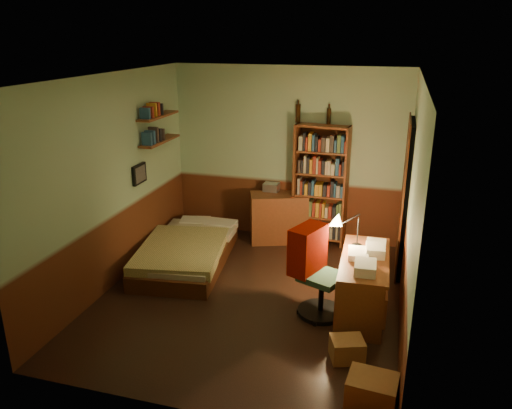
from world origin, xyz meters
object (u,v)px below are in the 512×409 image
(bed, at_px, (187,244))
(cardboard_box_a, at_px, (372,393))
(desk, at_px, (363,285))
(dresser, at_px, (279,218))
(desk_lamp, at_px, (359,220))
(cardboard_box_b, at_px, (347,349))
(mini_stereo, at_px, (271,187))
(bookshelf, at_px, (320,186))
(office_chair, at_px, (322,272))

(bed, xyz_separation_m, cardboard_box_a, (2.64, -2.20, -0.13))
(desk, height_order, cardboard_box_a, desk)
(dresser, distance_m, desk_lamp, 2.02)
(cardboard_box_a, distance_m, cardboard_box_b, 0.69)
(bed, relative_size, cardboard_box_a, 4.65)
(mini_stereo, distance_m, desk, 2.47)
(desk, relative_size, cardboard_box_b, 4.01)
(desk, bearing_deg, bookshelf, 112.00)
(bookshelf, xyz_separation_m, desk, (0.80, -1.82, -0.56))
(bookshelf, bearing_deg, cardboard_box_a, -66.22)
(mini_stereo, xyz_separation_m, cardboard_box_a, (1.75, -3.44, -0.66))
(bed, bearing_deg, cardboard_box_a, -46.75)
(mini_stereo, xyz_separation_m, desk_lamp, (1.43, -1.57, 0.19))
(office_chair, bearing_deg, cardboard_box_b, -40.60)
(desk, height_order, office_chair, office_chair)
(dresser, xyz_separation_m, cardboard_box_b, (1.33, -2.68, -0.26))
(bed, bearing_deg, desk, -21.32)
(bookshelf, relative_size, cardboard_box_a, 4.37)
(bookshelf, xyz_separation_m, office_chair, (0.35, -2.02, -0.37))
(mini_stereo, bearing_deg, bed, -123.36)
(bookshelf, bearing_deg, dresser, -164.61)
(bookshelf, xyz_separation_m, cardboard_box_a, (1.00, -3.40, -0.74))
(bed, bearing_deg, bookshelf, 29.28)
(cardboard_box_b, bearing_deg, mini_stereo, 117.88)
(bed, height_order, cardboard_box_b, bed)
(desk, relative_size, desk_lamp, 1.95)
(bed, relative_size, cardboard_box_b, 6.10)
(cardboard_box_b, bearing_deg, bookshelf, 104.81)
(desk_lamp, bearing_deg, cardboard_box_b, -106.82)
(bed, height_order, office_chair, office_chair)
(mini_stereo, relative_size, office_chair, 0.21)
(desk, xyz_separation_m, cardboard_box_b, (-0.07, -0.94, -0.23))
(desk, distance_m, cardboard_box_b, 0.97)
(dresser, bearing_deg, mini_stereo, 120.45)
(mini_stereo, bearing_deg, desk_lamp, -45.43)
(bed, distance_m, cardboard_box_a, 3.44)
(bed, bearing_deg, mini_stereo, 47.59)
(cardboard_box_a, xyz_separation_m, cardboard_box_b, (-0.27, 0.63, -0.04))
(desk_lamp, height_order, cardboard_box_a, desk_lamp)
(bed, relative_size, desk, 1.52)
(cardboard_box_a, bearing_deg, bed, 140.12)
(desk_lamp, distance_m, cardboard_box_a, 2.08)
(bed, bearing_deg, desk_lamp, -15.05)
(bookshelf, height_order, office_chair, bookshelf)
(bed, height_order, desk, desk)
(bed, height_order, desk_lamp, desk_lamp)
(bed, xyz_separation_m, desk, (2.43, -0.63, 0.05))
(cardboard_box_a, relative_size, cardboard_box_b, 1.31)
(bed, bearing_deg, cardboard_box_b, -40.45)
(desk, height_order, desk_lamp, desk_lamp)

